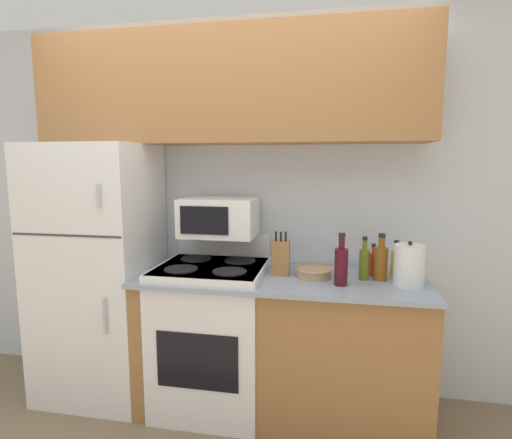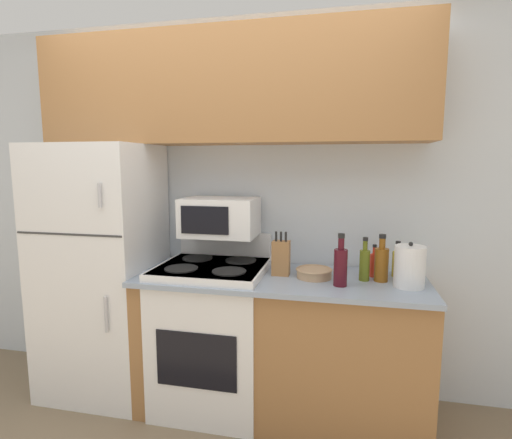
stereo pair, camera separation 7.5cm
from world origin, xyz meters
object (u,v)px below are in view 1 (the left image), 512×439
stove (213,333)px  bottle_olive_oil (364,263)px  refrigerator (98,272)px  kettle (409,265)px  bottle_wine_red (341,265)px  bottle_cooking_spray (396,262)px  microwave (219,217)px  bottle_whiskey (381,262)px  bottle_hot_sauce (373,263)px  knife_block (281,257)px  bowl (314,272)px

stove → bottle_olive_oil: 1.07m
refrigerator → kettle: size_ratio=6.62×
bottle_wine_red → bottle_cooking_spray: (0.34, 0.27, -0.03)m
stove → kettle: bearing=-2.9°
microwave → bottle_wine_red: microwave is taller
stove → bottle_olive_oil: bearing=0.9°
bottle_cooking_spray → refrigerator: bearing=-176.0°
bottle_cooking_spray → microwave: bearing=-179.5°
refrigerator → stove: 0.88m
bottle_whiskey → refrigerator: bearing=-179.7°
stove → bottle_hot_sauce: 1.12m
knife_block → bottle_hot_sauce: bearing=8.5°
bottle_olive_oil → bottle_whiskey: bottle_whiskey is taller
stove → bottle_whiskey: bottle_whiskey is taller
microwave → knife_block: 0.50m
knife_block → refrigerator: bearing=-179.2°
stove → knife_block: (0.44, 0.03, 0.52)m
bowl → bottle_olive_oil: (0.29, 0.01, 0.07)m
bottle_whiskey → kettle: size_ratio=1.09×
stove → bottle_wine_red: 0.97m
refrigerator → bottle_hot_sauce: 1.81m
knife_block → bottle_cooking_spray: 0.71m
bowl → bottle_cooking_spray: bottle_cooking_spray is taller
bottle_wine_red → bottle_whiskey: size_ratio=1.07×
refrigerator → bottle_hot_sauce: size_ratio=8.53×
microwave → kettle: 1.20m
bowl → bottle_olive_oil: bearing=1.0°
bottle_whiskey → bottle_cooking_spray: size_ratio=1.27×
refrigerator → bowl: refrigerator is taller
kettle → bottle_wine_red: bearing=-170.7°
bottle_olive_oil → bottle_whiskey: 0.10m
bottle_olive_oil → kettle: bearing=-17.5°
bottle_wine_red → kettle: size_ratio=1.16×
stove → bottle_wine_red: bottle_wine_red is taller
bowl → bottle_olive_oil: bottle_olive_oil is taller
bottle_olive_oil → bottle_wine_red: 0.20m
knife_block → bowl: (0.21, -0.02, -0.08)m
knife_block → bottle_whiskey: size_ratio=0.98×
refrigerator → bottle_cooking_spray: 1.95m
refrigerator → bottle_wine_red: refrigerator is taller
microwave → bowl: microwave is taller
refrigerator → bottle_wine_red: bearing=-4.7°
bottle_cooking_spray → kettle: (0.04, -0.21, 0.03)m
refrigerator → kettle: 1.99m
refrigerator → kettle: refrigerator is taller
kettle → bowl: bearing=172.5°
microwave → bottle_olive_oil: microwave is taller
bowl → bottle_olive_oil: 0.30m
bottle_wine_red → bottle_cooking_spray: bearing=38.4°
bowl → bottle_cooking_spray: size_ratio=1.01×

